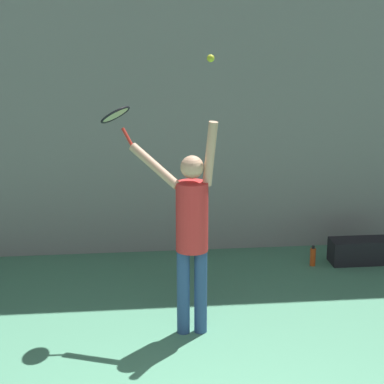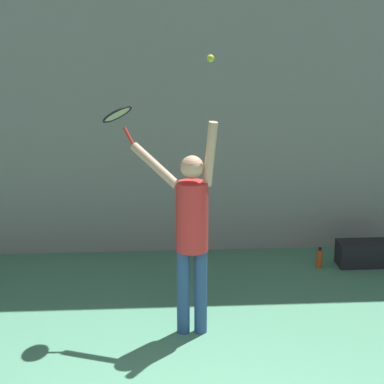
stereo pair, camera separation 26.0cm
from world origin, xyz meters
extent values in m
cube|color=gray|center=(0.00, 5.02, 2.50)|extent=(18.00, 0.10, 5.00)
cylinder|color=#2D4C7F|center=(-0.02, 2.52, 0.44)|extent=(0.13, 0.13, 0.89)
cylinder|color=#2D4C7F|center=(0.16, 2.52, 0.44)|extent=(0.13, 0.13, 0.89)
cylinder|color=red|center=(0.07, 2.52, 1.23)|extent=(0.32, 0.32, 0.69)
sphere|color=#D8A884|center=(0.07, 2.52, 1.73)|extent=(0.23, 0.23, 0.23)
cylinder|color=#D8A884|center=(0.24, 2.50, 1.86)|extent=(0.18, 0.17, 0.63)
cylinder|color=#D8A884|center=(-0.28, 2.69, 1.71)|extent=(0.51, 0.44, 0.40)
cylinder|color=red|center=(-0.54, 2.90, 1.96)|extent=(0.13, 0.11, 0.19)
torus|color=black|center=(-0.65, 2.98, 2.18)|extent=(0.42, 0.43, 0.20)
cylinder|color=beige|center=(-0.65, 2.98, 2.18)|extent=(0.35, 0.36, 0.16)
sphere|color=#CCDB2D|center=(0.23, 2.45, 2.76)|extent=(0.07, 0.07, 0.07)
cylinder|color=#D84C19|center=(1.80, 4.23, 0.12)|extent=(0.07, 0.07, 0.23)
cylinder|color=black|center=(1.80, 4.23, 0.25)|extent=(0.04, 0.04, 0.04)
cube|color=black|center=(2.44, 4.27, 0.16)|extent=(0.77, 0.34, 0.31)
camera|label=1|loc=(-0.62, -3.93, 3.23)|focal=65.00mm
camera|label=2|loc=(-0.36, -3.95, 3.23)|focal=65.00mm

